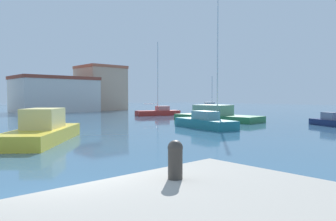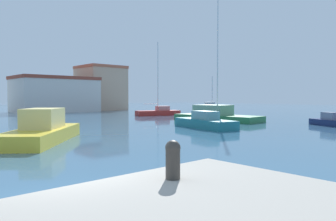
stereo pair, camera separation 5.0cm
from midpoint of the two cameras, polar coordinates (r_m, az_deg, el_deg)
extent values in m
plane|color=#38607F|center=(31.71, -7.98, -1.94)|extent=(160.00, 160.00, 0.00)
cylinder|color=#38332D|center=(5.68, 1.13, -9.37)|extent=(0.26, 0.26, 0.55)
sphere|color=#38332D|center=(5.63, 1.13, -6.64)|extent=(0.27, 0.27, 0.27)
cube|color=gray|center=(46.05, 7.86, -0.06)|extent=(4.26, 2.30, 0.83)
cube|color=#ADB0B5|center=(45.80, 7.45, 0.97)|extent=(1.45, 1.08, 0.84)
cylinder|color=silver|center=(46.02, 7.88, 3.27)|extent=(0.12, 0.12, 4.52)
cube|color=gold|center=(18.49, -21.39, -4.11)|extent=(6.34, 6.95, 0.71)
cube|color=#DFCD77|center=(18.60, -21.22, -1.30)|extent=(2.88, 2.98, 1.08)
cube|color=#19234C|center=(29.59, 27.28, -2.00)|extent=(3.06, 4.44, 0.51)
cube|color=slate|center=(29.83, 26.83, -0.87)|extent=(1.25, 1.52, 0.62)
cube|color=#28703D|center=(32.60, 8.77, -1.30)|extent=(3.63, 9.18, 0.59)
cube|color=gray|center=(32.86, 8.05, 0.12)|extent=(2.67, 3.57, 1.00)
cylinder|color=silver|center=(32.89, 8.85, 10.91)|extent=(0.12, 0.12, 13.35)
cylinder|color=silver|center=(33.50, 6.52, 0.86)|extent=(0.29, 3.15, 0.08)
cube|color=#1E707A|center=(25.06, 6.59, -2.32)|extent=(3.13, 6.10, 0.68)
cube|color=#6B9CA2|center=(24.96, 6.68, -0.82)|extent=(1.61, 2.36, 0.64)
cube|color=#B22823|center=(41.72, -1.76, -0.44)|extent=(5.99, 3.41, 0.63)
cube|color=#C4716E|center=(41.94, -0.94, 0.41)|extent=(1.88, 1.53, 0.59)
cylinder|color=silver|center=(41.75, -1.77, 6.07)|extent=(0.12, 0.12, 8.85)
cylinder|color=silver|center=(41.29, -3.09, 1.22)|extent=(1.94, 0.70, 0.08)
cube|color=beige|center=(54.29, -19.37, 2.45)|extent=(11.95, 7.95, 5.08)
cube|color=brown|center=(54.37, -19.41, 5.39)|extent=(12.19, 8.11, 0.50)
cube|color=tan|center=(60.01, -11.81, 3.67)|extent=(7.11, 7.29, 7.50)
cube|color=#B25B42|center=(60.23, -11.85, 7.48)|extent=(7.25, 7.43, 0.50)
camera|label=1|loc=(0.03, -89.95, 0.00)|focal=34.35mm
camera|label=2|loc=(0.03, 90.05, 0.00)|focal=34.35mm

